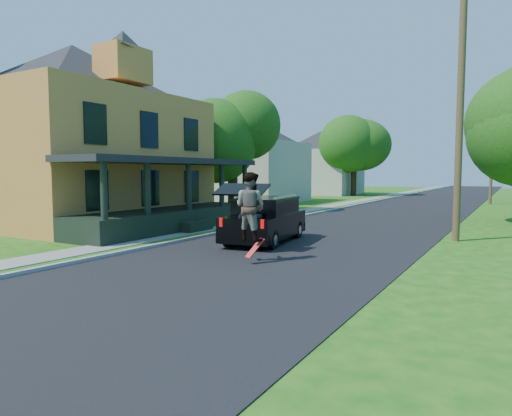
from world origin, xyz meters
The scene contains 15 objects.
ground centered at (0.00, 0.00, 0.00)m, with size 140.00×140.00×0.00m, color #175310.
street centered at (0.00, 20.00, 0.00)m, with size 8.00×120.00×0.02m, color black.
curb centered at (-4.05, 20.00, 0.00)m, with size 0.15×120.00×0.12m, color #9C9C97.
sidewalk centered at (-5.60, 20.00, 0.00)m, with size 1.30×120.00×0.03m, color gray.
front_walk centered at (-9.50, 6.00, 0.00)m, with size 6.50×1.20×0.03m, color gray.
main_house centered at (-12.80, 5.99, 4.92)m, with size 15.56×15.56×10.10m.
neighbor_house_mid centered at (-13.50, 24.00, 4.19)m, with size 12.78×12.78×8.30m.
neighbor_house_far centered at (-13.50, 40.00, 4.19)m, with size 12.78×12.78×8.30m.
black_suv centered at (-1.40, 4.79, 0.83)m, with size 2.36×4.83×2.16m.
skateboarder centered at (-0.07, 1.50, 1.55)m, with size 1.01×0.82×1.93m.
skateboard centered at (0.22, 1.28, 0.42)m, with size 0.39×0.54×0.53m.
tree_left_mid centered at (-8.99, 14.33, 5.26)m, with size 6.83×6.43×8.10m.
tree_left_far centered at (-8.92, 37.98, 6.41)m, with size 6.75×6.70×9.92m.
utility_pole_near centered at (4.50, 8.57, 5.21)m, with size 1.56×0.45×10.14m.
utility_pole_far centered at (4.50, 30.99, 4.66)m, with size 1.46×0.25×9.05m.
Camera 1 is at (6.43, -9.43, 2.52)m, focal length 32.00 mm.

